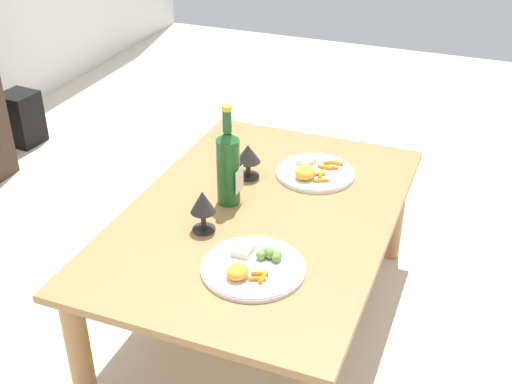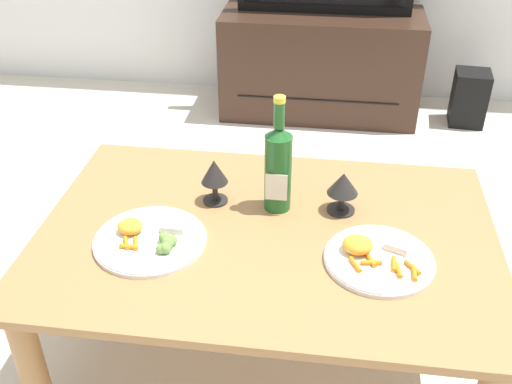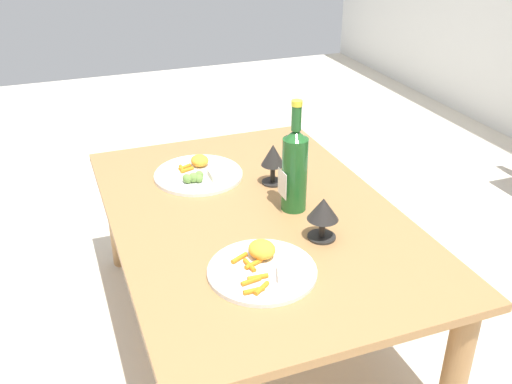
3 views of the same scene
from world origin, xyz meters
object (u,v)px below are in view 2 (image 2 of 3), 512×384
floor_speaker (469,98)px  goblet_left (214,174)px  wine_bottle (278,165)px  dinner_plate_left (150,239)px  dinner_plate_right (377,257)px  dining_table (266,251)px  tv_stand (320,64)px  goblet_right (343,186)px

floor_speaker → goblet_left: bearing=-118.3°
floor_speaker → wine_bottle: bearing=-113.3°
dinner_plate_left → dinner_plate_right: size_ratio=1.07×
floor_speaker → dining_table: bearing=-112.1°
tv_stand → goblet_right: goblet_right is taller
wine_bottle → dinner_plate_left: (-0.31, -0.21, -0.13)m
tv_stand → floor_speaker: tv_stand is taller
dinner_plate_left → wine_bottle: bearing=33.8°
tv_stand → goblet_right: bearing=-85.7°
tv_stand → dinner_plate_left: tv_stand is taller
dining_table → wine_bottle: bearing=82.0°
floor_speaker → goblet_right: size_ratio=2.29×
tv_stand → dining_table: bearing=-92.5°
dining_table → goblet_right: (0.20, 0.13, 0.15)m
goblet_left → wine_bottle: bearing=-1.8°
tv_stand → dinner_plate_right: 1.86m
wine_bottle → goblet_left: 0.19m
wine_bottle → goblet_right: (0.18, 0.01, -0.05)m
dining_table → wine_bottle: wine_bottle is taller
floor_speaker → dinner_plate_left: dinner_plate_left is taller
wine_bottle → goblet_right: size_ratio=2.76×
floor_speaker → goblet_left: (-1.03, -1.58, 0.40)m
goblet_left → dinner_plate_right: size_ratio=0.49×
floor_speaker → dinner_plate_right: bearing=-102.9°
tv_stand → wine_bottle: (-0.06, -1.63, 0.32)m
tv_stand → wine_bottle: wine_bottle is taller
floor_speaker → goblet_right: goblet_right is taller
goblet_left → goblet_right: size_ratio=1.10×
dining_table → dinner_plate_right: (0.29, -0.09, 0.08)m
floor_speaker → goblet_right: bearing=-108.1°
goblet_left → floor_speaker: bearing=57.0°
wine_bottle → goblet_left: (-0.18, 0.01, -0.05)m
dinner_plate_left → dinner_plate_right: bearing=0.2°
dining_table → dinner_plate_right: dinner_plate_right is taller
dining_table → goblet_right: 0.28m
goblet_right → dinner_plate_right: bearing=-66.1°
wine_bottle → dinner_plate_right: wine_bottle is taller
dining_table → dinner_plate_right: 0.32m
dining_table → wine_bottle: size_ratio=3.61×
floor_speaker → dinner_plate_left: (-1.16, -1.80, 0.32)m
goblet_right → dinner_plate_left: size_ratio=0.42×
wine_bottle → goblet_right: 0.19m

